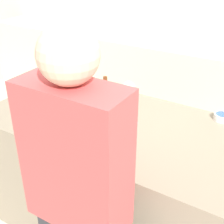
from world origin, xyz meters
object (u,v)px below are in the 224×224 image
person (79,207)px  candy_bowl_behind_tray (63,78)px  candy_bowl_far_left (85,86)px  decorative_tree (80,80)px  gingerbread_house (97,106)px  candy_bowl_front_corner (222,117)px  baking_tray (97,123)px

person → candy_bowl_behind_tray: bearing=132.1°
candy_bowl_far_left → decorative_tree: bearing=-61.2°
candy_bowl_far_left → person: bearing=-55.4°
gingerbread_house → candy_bowl_front_corner: bearing=34.7°
baking_tray → person: person is taller
gingerbread_house → person: (0.31, -0.60, -0.15)m
decorative_tree → candy_bowl_front_corner: size_ratio=3.46×
baking_tray → person: (0.31, -0.60, -0.04)m
candy_bowl_front_corner → decorative_tree: bearing=-162.3°
candy_bowl_behind_tray → candy_bowl_far_left: candy_bowl_far_left is taller
decorative_tree → person: person is taller
decorative_tree → candy_bowl_behind_tray: decorative_tree is taller
candy_bowl_behind_tray → candy_bowl_far_left: size_ratio=1.24×
baking_tray → candy_bowl_far_left: (-0.36, 0.37, 0.03)m
candy_bowl_front_corner → candy_bowl_behind_tray: size_ratio=0.92×
gingerbread_house → candy_bowl_behind_tray: size_ratio=2.71×
candy_bowl_front_corner → person: 1.10m
gingerbread_house → candy_bowl_far_left: size_ratio=3.36×
person → decorative_tree: bearing=126.1°
candy_bowl_behind_tray → person: bearing=-47.9°
gingerbread_house → candy_bowl_far_left: (-0.36, 0.37, -0.09)m
decorative_tree → baking_tray: bearing=-33.7°
gingerbread_house → candy_bowl_front_corner: 0.80m
gingerbread_house → baking_tray: bearing=-149.2°
candy_bowl_front_corner → person: size_ratio=0.06×
baking_tray → person: size_ratio=0.27×
baking_tray → decorative_tree: size_ratio=1.25×
candy_bowl_front_corner → person: bearing=-108.0°
baking_tray → person: 0.67m
baking_tray → candy_bowl_behind_tray: candy_bowl_behind_tray is taller
candy_bowl_front_corner → candy_bowl_behind_tray: (-1.27, -0.02, -0.00)m
gingerbread_house → candy_bowl_behind_tray: (-0.62, 0.43, -0.10)m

